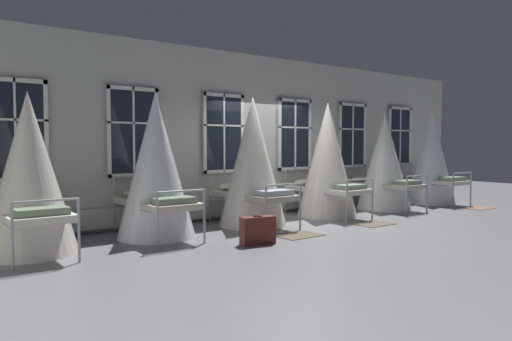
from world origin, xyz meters
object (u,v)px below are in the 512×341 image
cot_fourth (327,161)px  cot_sixth (431,158)px  cot_second (156,167)px  cot_third (253,163)px  cot_fifth (384,162)px  cot_first (29,175)px  suitcase_dark (258,230)px

cot_fourth → cot_sixth: 3.95m
cot_second → cot_third: 2.03m
cot_fifth → cot_fourth: bearing=89.0°
cot_fourth → cot_first: bearing=89.3°
cot_first → cot_third: size_ratio=0.93×
cot_sixth → cot_second: bearing=90.6°
cot_first → suitcase_dark: cot_first is taller
cot_first → cot_second: bearing=-87.8°
cot_fourth → cot_fifth: (1.98, 0.01, -0.08)m
cot_second → cot_third: cot_third is taller
cot_fifth → suitcase_dark: size_ratio=4.00×
cot_fourth → suitcase_dark: cot_fourth is taller
cot_first → cot_fourth: 6.09m
cot_first → cot_sixth: bearing=-89.7°
cot_sixth → suitcase_dark: cot_sixth is taller
cot_second → cot_fourth: bearing=-89.5°
cot_fourth → cot_fifth: 1.98m
cot_third → suitcase_dark: cot_third is taller
cot_fifth → cot_sixth: (1.97, 0.01, 0.07)m
cot_first → cot_fourth: bearing=-89.6°
suitcase_dark → cot_fifth: bearing=26.0°
suitcase_dark → cot_sixth: bearing=21.6°
cot_second → cot_fifth: 6.06m
cot_first → cot_fourth: (6.09, 0.05, 0.08)m
cot_fourth → cot_fifth: bearing=-91.0°
suitcase_dark → cot_fourth: bearing=35.4°
cot_fourth → suitcase_dark: (-3.04, -1.47, -1.00)m
cot_second → suitcase_dark: 2.07m
cot_sixth → suitcase_dark: 7.22m
cot_third → cot_second: bearing=89.0°
cot_fourth → cot_second: bearing=88.4°
cot_third → cot_fifth: bearing=-90.1°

